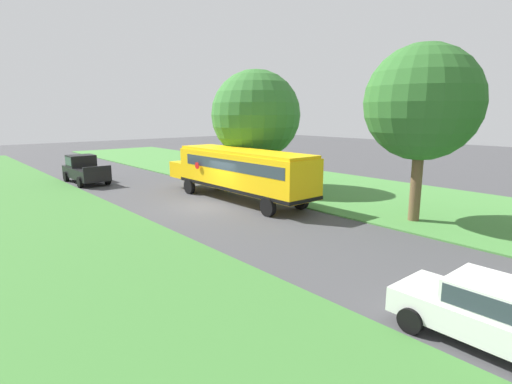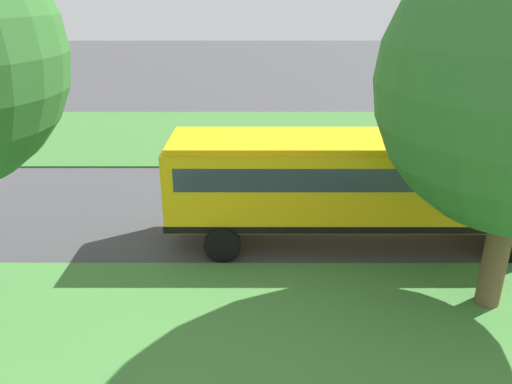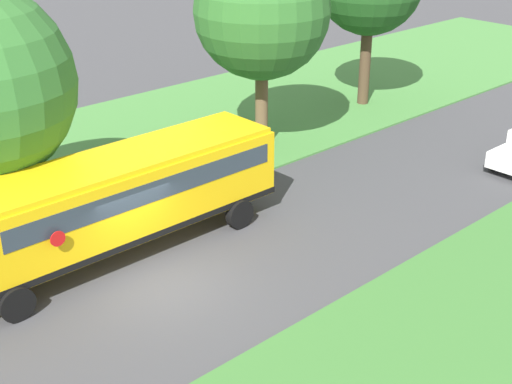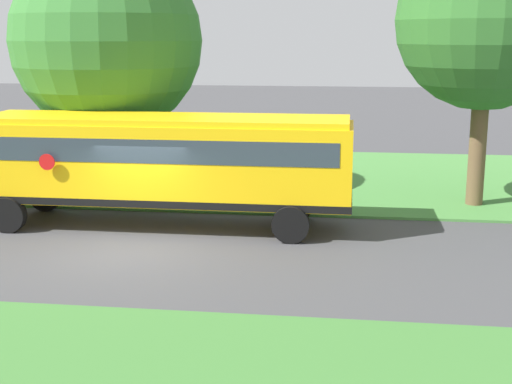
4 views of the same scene
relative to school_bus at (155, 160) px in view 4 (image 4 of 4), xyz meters
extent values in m
plane|color=#424244|center=(2.46, -0.06, -1.92)|extent=(120.00, 120.00, 0.00)
cube|color=#47843D|center=(-7.54, -0.06, -1.88)|extent=(12.00, 80.00, 0.08)
cube|color=yellow|center=(0.00, 0.29, -0.02)|extent=(2.50, 10.50, 2.20)
cube|color=yellow|center=(0.00, 0.29, 1.16)|extent=(2.35, 10.29, 0.16)
cube|color=black|center=(0.00, 0.29, -1.00)|extent=(2.54, 10.54, 0.20)
cube|color=#2D3842|center=(0.00, 0.59, 0.44)|extent=(2.53, 9.24, 0.64)
cylinder|color=red|center=(1.43, -2.60, 0.13)|extent=(0.03, 0.44, 0.44)
cylinder|color=black|center=(1.25, -3.91, -1.42)|extent=(0.30, 1.00, 1.00)
cylinder|color=black|center=(-1.25, -3.91, -1.42)|extent=(0.30, 1.00, 1.00)
cylinder|color=black|center=(1.25, 3.96, -1.42)|extent=(0.30, 1.00, 1.00)
cylinder|color=black|center=(-1.25, 3.96, -1.42)|extent=(0.30, 1.00, 1.00)
cylinder|color=brown|center=(-3.35, -2.44, -0.48)|extent=(0.55, 0.55, 2.89)
sphere|color=#33702D|center=(-3.35, -2.44, 3.28)|extent=(6.18, 6.18, 6.18)
sphere|color=#33702D|center=(-3.51, -2.39, 2.91)|extent=(4.28, 4.28, 4.28)
cylinder|color=brown|center=(-3.60, 9.45, -0.04)|extent=(0.53, 0.53, 3.77)
sphere|color=#2D6628|center=(-3.60, 9.45, 3.90)|extent=(5.48, 5.48, 5.48)
sphere|color=#2D6628|center=(-3.95, 9.15, 3.50)|extent=(3.99, 3.99, 3.99)
camera|label=1|loc=(14.90, 19.07, 3.41)|focal=28.00mm
camera|label=2|loc=(-13.35, 3.03, 5.05)|focal=35.00mm
camera|label=3|loc=(17.27, -9.92, 9.24)|focal=50.00mm
camera|label=4|loc=(19.35, 5.45, 3.46)|focal=50.00mm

